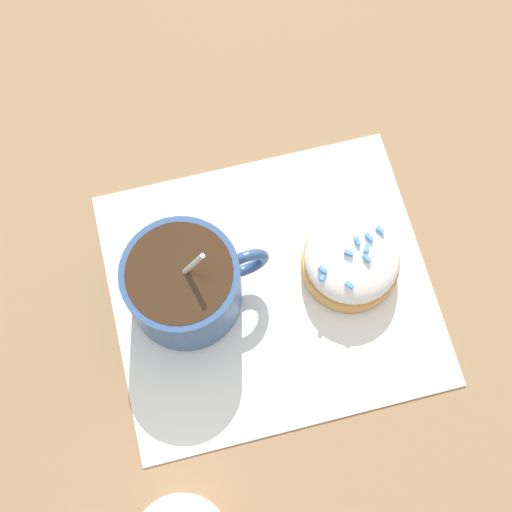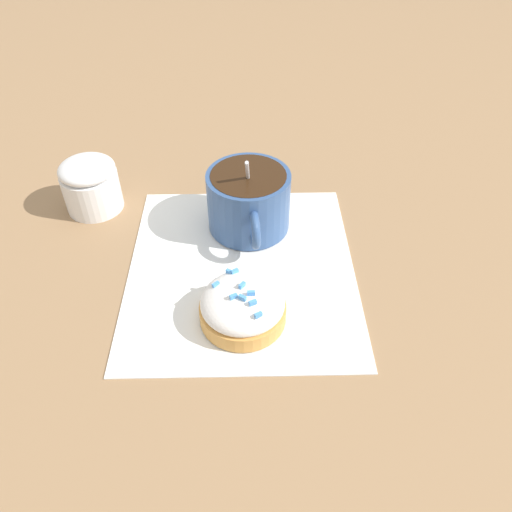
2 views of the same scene
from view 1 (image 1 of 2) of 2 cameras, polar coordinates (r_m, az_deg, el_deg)
name	(u,v)px [view 1 (image 1 of 2)]	position (r m, az deg, el deg)	size (l,w,h in m)	color
ground_plane	(271,288)	(0.61, 1.18, -2.59)	(3.00, 3.00, 0.00)	#93704C
paper_napkin	(271,288)	(0.61, 1.18, -2.55)	(0.27, 0.24, 0.00)	white
coffee_cup	(184,284)	(0.57, -5.75, -2.23)	(0.12, 0.09, 0.10)	#335184
frosted_pastry	(350,257)	(0.60, 7.53, -0.04)	(0.08, 0.08, 0.04)	#D19347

